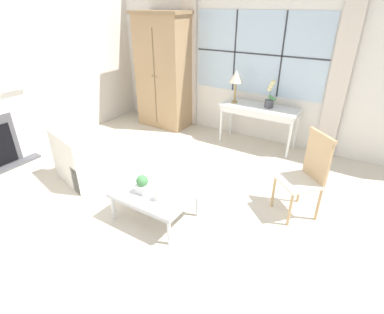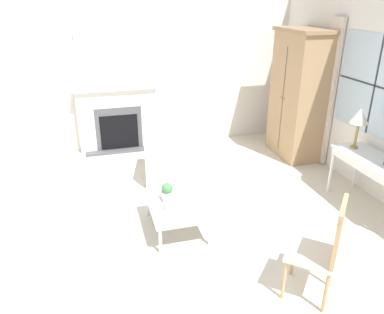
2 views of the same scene
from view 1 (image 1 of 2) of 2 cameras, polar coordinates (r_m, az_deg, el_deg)
name	(u,v)px [view 1 (image 1 of 2)]	position (r m, az deg, el deg)	size (l,w,h in m)	color
ground_plane	(154,219)	(3.74, -7.19, -11.69)	(14.00, 14.00, 0.00)	beige
wall_back_windowed	(257,63)	(5.64, 12.33, 17.10)	(7.20, 0.14, 2.80)	silver
wall_left	(26,67)	(5.76, -29.03, 14.70)	(0.06, 7.20, 2.80)	silver
armoire	(164,72)	(6.23, -5.44, 15.89)	(1.09, 0.65, 2.21)	tan
console_table	(259,111)	(5.42, 12.72, 8.53)	(1.34, 0.51, 0.73)	white
table_lamp	(236,77)	(5.43, 8.40, 14.77)	(0.25, 0.25, 0.57)	#9E7F47
potted_orchid	(270,97)	(5.34, 14.62, 10.99)	(0.19, 0.15, 0.48)	#4C4C51
armchair_upholstered	(91,161)	(4.69, -18.72, -0.65)	(0.98, 1.01, 0.75)	silver
side_chair_wooden	(308,171)	(3.77, 21.21, -2.51)	(0.62, 0.62, 1.05)	beige
coffee_table	(155,194)	(3.58, -7.13, -6.95)	(0.93, 0.68, 0.38)	silver
potted_plant_small	(142,184)	(3.48, -9.42, -5.10)	(0.14, 0.14, 0.23)	white
pillar_candle	(158,196)	(3.36, -6.41, -7.35)	(0.13, 0.13, 0.14)	silver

